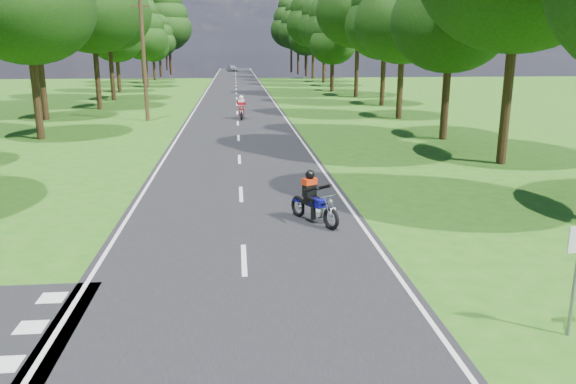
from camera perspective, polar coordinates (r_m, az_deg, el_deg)
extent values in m
plane|color=#245914|center=(11.33, -4.32, -10.66)|extent=(160.00, 160.00, 0.00)
cube|color=black|center=(60.44, -5.26, 9.95)|extent=(7.00, 140.00, 0.02)
cube|color=silver|center=(13.16, -4.49, -6.86)|extent=(0.12, 2.00, 0.01)
cube|color=silver|center=(18.87, -4.80, -0.20)|extent=(0.12, 2.00, 0.01)
cube|color=silver|center=(24.72, -4.96, 3.33)|extent=(0.12, 2.00, 0.01)
cube|color=silver|center=(30.63, -5.06, 5.51)|extent=(0.12, 2.00, 0.01)
cube|color=silver|center=(36.57, -5.13, 6.98)|extent=(0.12, 2.00, 0.01)
cube|color=silver|center=(42.52, -5.17, 8.04)|extent=(0.12, 2.00, 0.01)
cube|color=silver|center=(48.49, -5.21, 8.84)|extent=(0.12, 2.00, 0.01)
cube|color=silver|center=(54.46, -5.24, 9.46)|extent=(0.12, 2.00, 0.01)
cube|color=silver|center=(60.44, -5.26, 9.96)|extent=(0.12, 2.00, 0.01)
cube|color=silver|center=(66.43, -5.28, 10.37)|extent=(0.12, 2.00, 0.01)
cube|color=silver|center=(72.41, -5.30, 10.72)|extent=(0.12, 2.00, 0.01)
cube|color=silver|center=(78.40, -5.31, 11.01)|extent=(0.12, 2.00, 0.01)
cube|color=silver|center=(84.39, -5.33, 11.26)|extent=(0.12, 2.00, 0.01)
cube|color=silver|center=(90.38, -5.34, 11.47)|extent=(0.12, 2.00, 0.01)
cube|color=silver|center=(96.37, -5.34, 11.66)|extent=(0.12, 2.00, 0.01)
cube|color=silver|center=(102.36, -5.35, 11.83)|extent=(0.12, 2.00, 0.01)
cube|color=silver|center=(108.36, -5.36, 11.98)|extent=(0.12, 2.00, 0.01)
cube|color=silver|center=(114.35, -5.37, 12.11)|extent=(0.12, 2.00, 0.01)
cube|color=silver|center=(120.35, -5.37, 12.23)|extent=(0.12, 2.00, 0.01)
cube|color=silver|center=(126.34, -5.38, 12.34)|extent=(0.12, 2.00, 0.01)
cube|color=silver|center=(60.53, -8.44, 9.88)|extent=(0.10, 140.00, 0.01)
cube|color=silver|center=(60.54, -2.09, 10.02)|extent=(0.10, 140.00, 0.01)
cube|color=silver|center=(10.15, -26.89, -15.34)|extent=(0.50, 0.50, 0.01)
cube|color=silver|center=(11.14, -24.66, -12.37)|extent=(0.50, 0.50, 0.01)
cube|color=silver|center=(12.16, -22.83, -9.87)|extent=(0.50, 0.50, 0.01)
cylinder|color=black|center=(32.85, -24.13, 8.32)|extent=(0.40, 0.40, 3.91)
ellipsoid|color=#16320B|center=(32.79, -25.03, 16.69)|extent=(6.85, 6.85, 5.82)
cylinder|color=black|center=(41.57, -23.59, 9.35)|extent=(0.40, 0.40, 3.79)
ellipsoid|color=#16320B|center=(41.50, -24.27, 15.76)|extent=(6.64, 6.64, 5.64)
cylinder|color=black|center=(47.16, -18.76, 10.58)|extent=(0.40, 0.40, 4.32)
ellipsoid|color=#16320B|center=(47.16, -19.31, 17.03)|extent=(7.56, 7.56, 6.42)
cylinder|color=black|center=(54.56, -17.43, 11.17)|extent=(0.40, 0.40, 4.40)
ellipsoid|color=#16320B|center=(54.57, -17.88, 16.85)|extent=(7.71, 7.71, 6.55)
cylinder|color=black|center=(64.34, -16.82, 11.10)|extent=(0.40, 0.40, 3.20)
ellipsoid|color=#16320B|center=(64.26, -17.09, 14.60)|extent=(5.60, 5.60, 4.76)
ellipsoid|color=#16320B|center=(64.30, -17.20, 15.99)|extent=(4.80, 4.80, 4.08)
ellipsoid|color=#16320B|center=(64.37, -17.30, 17.37)|extent=(3.60, 3.60, 3.06)
cylinder|color=black|center=(71.28, -14.18, 11.56)|extent=(0.40, 0.40, 3.22)
ellipsoid|color=#16320B|center=(71.21, -14.38, 14.75)|extent=(5.64, 5.64, 4.79)
ellipsoid|color=#16320B|center=(71.24, -14.46, 16.01)|extent=(4.83, 4.83, 4.11)
ellipsoid|color=#16320B|center=(71.31, -14.55, 17.26)|extent=(3.62, 3.62, 3.08)
cylinder|color=black|center=(79.17, -14.47, 11.94)|extent=(0.40, 0.40, 3.61)
ellipsoid|color=#16320B|center=(79.12, -14.68, 15.15)|extent=(6.31, 6.31, 5.37)
ellipsoid|color=#16320B|center=(79.17, -14.77, 16.42)|extent=(5.41, 5.41, 4.60)
ellipsoid|color=#16320B|center=(79.26, -14.85, 17.69)|extent=(4.06, 4.06, 3.45)
cylinder|color=black|center=(86.87, -13.42, 11.89)|extent=(0.40, 0.40, 2.67)
ellipsoid|color=#16320B|center=(86.80, -13.55, 14.05)|extent=(4.67, 4.67, 3.97)
ellipsoid|color=#16320B|center=(86.81, -13.60, 14.91)|extent=(4.00, 4.00, 3.40)
ellipsoid|color=#16320B|center=(86.83, -13.66, 15.76)|extent=(3.00, 3.00, 2.55)
cylinder|color=black|center=(95.97, -12.82, 12.27)|extent=(0.40, 0.40, 3.09)
ellipsoid|color=#16320B|center=(95.92, -12.96, 14.53)|extent=(5.40, 5.40, 4.59)
ellipsoid|color=#16320B|center=(95.94, -13.01, 15.43)|extent=(4.63, 4.63, 3.93)
ellipsoid|color=#16320B|center=(95.98, -13.06, 16.33)|extent=(3.47, 3.47, 2.95)
cylinder|color=black|center=(102.31, -11.84, 12.83)|extent=(0.40, 0.40, 4.48)
ellipsoid|color=#16320B|center=(102.31, -12.01, 15.91)|extent=(7.84, 7.84, 6.66)
ellipsoid|color=#16320B|center=(102.40, -12.08, 17.13)|extent=(6.72, 6.72, 5.71)
ellipsoid|color=#16320B|center=(102.53, -12.15, 18.35)|extent=(5.04, 5.04, 4.28)
cylinder|color=black|center=(111.34, -11.88, 12.85)|extent=(0.40, 0.40, 4.09)
ellipsoid|color=#16320B|center=(111.33, -12.02, 15.44)|extent=(7.16, 7.16, 6.09)
ellipsoid|color=#16320B|center=(111.39, -12.08, 16.46)|extent=(6.14, 6.14, 5.22)
ellipsoid|color=#16320B|center=(111.49, -12.13, 17.49)|extent=(4.61, 4.61, 3.92)
cylinder|color=black|center=(25.21, 21.25, 7.81)|extent=(0.40, 0.40, 4.56)
cylinder|color=black|center=(31.13, 15.66, 8.38)|extent=(0.40, 0.40, 3.49)
ellipsoid|color=#16320B|center=(31.00, 16.22, 16.30)|extent=(6.12, 6.12, 5.20)
cylinder|color=black|center=(39.56, 11.29, 9.99)|extent=(0.40, 0.40, 3.69)
ellipsoid|color=#16320B|center=(39.48, 11.63, 16.57)|extent=(6.46, 6.46, 5.49)
cylinder|color=black|center=(48.35, 9.59, 10.88)|extent=(0.40, 0.40, 3.74)
ellipsoid|color=#16320B|center=(48.28, 9.83, 16.34)|extent=(6.55, 6.55, 5.57)
ellipsoid|color=#16320B|center=(48.38, 9.93, 18.50)|extent=(5.62, 5.62, 4.77)
cylinder|color=black|center=(56.28, 6.98, 11.93)|extent=(0.40, 0.40, 4.64)
ellipsoid|color=#16320B|center=(56.32, 7.17, 17.74)|extent=(8.12, 8.12, 6.91)
cylinder|color=black|center=(63.17, 4.51, 11.48)|extent=(0.40, 0.40, 2.91)
ellipsoid|color=#16320B|center=(63.08, 4.57, 14.72)|extent=(5.09, 5.09, 4.33)
ellipsoid|color=#16320B|center=(63.10, 4.60, 16.01)|extent=(4.36, 4.36, 3.71)
ellipsoid|color=#16320B|center=(63.15, 4.63, 17.30)|extent=(3.27, 3.27, 2.78)
cylinder|color=black|center=(70.71, 4.47, 12.20)|extent=(0.40, 0.40, 3.88)
ellipsoid|color=#16320B|center=(70.68, 4.55, 16.06)|extent=(6.78, 6.78, 5.77)
ellipsoid|color=#16320B|center=(70.75, 4.58, 17.59)|extent=(5.81, 5.81, 4.94)
cylinder|color=black|center=(79.12, 3.66, 12.57)|extent=(0.40, 0.40, 4.18)
ellipsoid|color=#16320B|center=(79.10, 3.72, 16.29)|extent=(7.31, 7.31, 6.21)
ellipsoid|color=#16320B|center=(79.19, 3.75, 17.77)|extent=(6.27, 6.27, 5.33)
cylinder|color=black|center=(87.93, 2.55, 12.93)|extent=(0.40, 0.40, 4.63)
ellipsoid|color=#16320B|center=(87.95, 2.59, 16.65)|extent=(8.11, 8.11, 6.89)
ellipsoid|color=#16320B|center=(88.06, 2.61, 18.11)|extent=(6.95, 6.95, 5.91)
cylinder|color=black|center=(95.15, 1.86, 12.68)|extent=(0.40, 0.40, 3.36)
ellipsoid|color=#16320B|center=(95.11, 1.89, 15.17)|extent=(5.88, 5.88, 5.00)
ellipsoid|color=#16320B|center=(95.14, 1.89, 16.16)|extent=(5.04, 5.04, 4.29)
ellipsoid|color=#16320B|center=(95.20, 1.90, 17.14)|extent=(3.78, 3.78, 3.21)
cylinder|color=black|center=(102.25, 1.04, 13.02)|extent=(0.40, 0.40, 4.09)
ellipsoid|color=#16320B|center=(102.24, 1.05, 15.84)|extent=(7.15, 7.15, 6.08)
ellipsoid|color=#16320B|center=(102.30, 1.06, 16.95)|extent=(6.13, 6.13, 5.21)
ellipsoid|color=#16320B|center=(102.41, 1.06, 18.07)|extent=(4.60, 4.60, 3.91)
cylinder|color=black|center=(109.91, 0.34, 13.23)|extent=(0.40, 0.40, 4.48)
ellipsoid|color=#16320B|center=(109.92, 0.34, 16.11)|extent=(7.84, 7.84, 6.66)
ellipsoid|color=#16320B|center=(110.00, 0.35, 17.24)|extent=(6.72, 6.72, 5.71)
ellipsoid|color=#16320B|center=(110.13, 0.35, 18.38)|extent=(5.04, 5.04, 4.28)
cylinder|color=black|center=(121.09, -12.20, 12.89)|extent=(0.40, 0.40, 3.84)
ellipsoid|color=#16320B|center=(121.06, -12.33, 15.12)|extent=(6.72, 6.72, 5.71)
ellipsoid|color=#16320B|center=(121.11, -12.38, 16.00)|extent=(5.76, 5.76, 4.90)
ellipsoid|color=#16320B|center=(121.18, -12.43, 16.89)|extent=(4.32, 4.32, 3.67)
cylinder|color=black|center=(123.21, 1.79, 13.29)|extent=(0.40, 0.40, 4.16)
ellipsoid|color=#16320B|center=(123.20, 1.81, 15.68)|extent=(7.28, 7.28, 6.19)
ellipsoid|color=#16320B|center=(123.26, 1.81, 16.62)|extent=(6.24, 6.24, 5.30)
ellipsoid|color=#16320B|center=(123.35, 1.82, 17.56)|extent=(4.68, 4.68, 3.98)
cylinder|color=black|center=(106.49, -14.23, 12.50)|extent=(0.40, 0.40, 3.52)
ellipsoid|color=#16320B|center=(106.45, -14.38, 14.82)|extent=(6.16, 6.16, 5.24)
ellipsoid|color=#16320B|center=(106.49, -14.44, 15.75)|extent=(5.28, 5.28, 4.49)
ellipsoid|color=#16320B|center=(106.55, -14.50, 16.67)|extent=(3.96, 3.96, 3.37)
cylinder|color=black|center=(109.63, 3.77, 13.20)|extent=(0.40, 0.40, 4.48)
ellipsoid|color=#16320B|center=(109.63, 3.82, 16.08)|extent=(7.84, 7.84, 6.66)
ellipsoid|color=#16320B|center=(109.71, 3.84, 17.22)|extent=(6.72, 6.72, 5.71)
ellipsoid|color=#16320B|center=(109.84, 3.86, 18.36)|extent=(5.04, 5.04, 4.28)
cylinder|color=#382616|center=(38.71, -14.43, 12.92)|extent=(0.26, 0.26, 8.00)
cube|color=#382616|center=(38.78, -14.75, 17.79)|extent=(1.20, 0.10, 0.10)
cylinder|color=slate|center=(10.68, 27.12, -8.07)|extent=(0.06, 0.06, 2.00)
imported|color=#A9ABB0|center=(113.61, -5.69, 12.41)|extent=(2.61, 4.07, 1.29)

